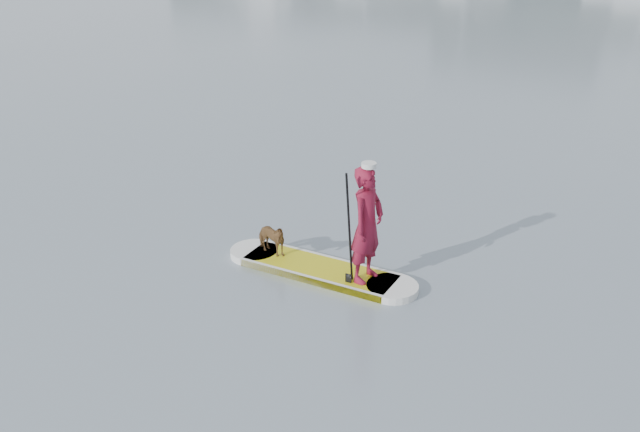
% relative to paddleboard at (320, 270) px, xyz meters
% --- Properties ---
extents(ground, '(140.00, 140.00, 0.00)m').
position_rel_paddleboard_xyz_m(ground, '(-0.27, 1.24, -0.06)').
color(ground, slate).
rests_on(ground, ground).
extents(paddleboard, '(3.30, 0.81, 0.12)m').
position_rel_paddleboard_xyz_m(paddleboard, '(0.00, 0.00, 0.00)').
color(paddleboard, gold).
rests_on(paddleboard, ground).
extents(paddler, '(0.50, 0.70, 1.82)m').
position_rel_paddleboard_xyz_m(paddler, '(0.80, -0.00, 0.97)').
color(paddler, maroon).
rests_on(paddler, paddleboard).
extents(white_cap, '(0.22, 0.22, 0.07)m').
position_rel_paddleboard_xyz_m(white_cap, '(0.80, -0.00, 1.92)').
color(white_cap, silver).
rests_on(white_cap, paddler).
extents(dog, '(0.71, 0.44, 0.56)m').
position_rel_paddleboard_xyz_m(dog, '(-0.92, 0.00, 0.34)').
color(dog, '#55361D').
rests_on(dog, paddleboard).
extents(paddle, '(0.10, 0.30, 2.00)m').
position_rel_paddleboard_xyz_m(paddle, '(0.62, -0.24, 0.74)').
color(paddle, black).
rests_on(paddle, ground).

